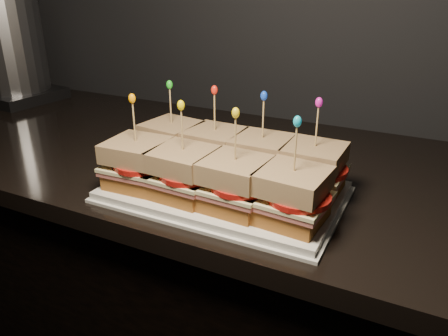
% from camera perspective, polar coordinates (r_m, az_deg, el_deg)
% --- Properties ---
extents(cabinet, '(2.44, 0.62, 0.88)m').
position_cam_1_polar(cabinet, '(1.32, -10.31, -16.13)').
color(cabinet, black).
rests_on(cabinet, ground).
extents(granite_slab, '(2.48, 0.66, 0.04)m').
position_cam_1_polar(granite_slab, '(1.09, -12.04, 2.86)').
color(granite_slab, black).
rests_on(granite_slab, cabinet).
extents(platter, '(0.40, 0.25, 0.02)m').
position_cam_1_polar(platter, '(0.78, -0.00, -3.10)').
color(platter, white).
rests_on(platter, granite_slab).
extents(platter_rim, '(0.41, 0.26, 0.01)m').
position_cam_1_polar(platter_rim, '(0.78, -0.00, -3.50)').
color(platter_rim, white).
rests_on(platter_rim, granite_slab).
extents(sandwich_0_bread_bot, '(0.11, 0.11, 0.03)m').
position_cam_1_polar(sandwich_0_bread_bot, '(0.88, -6.67, 1.55)').
color(sandwich_0_bread_bot, brown).
rests_on(sandwich_0_bread_bot, platter).
extents(sandwich_0_ham, '(0.12, 0.11, 0.01)m').
position_cam_1_polar(sandwich_0_ham, '(0.87, -6.72, 2.60)').
color(sandwich_0_ham, '#C05753').
rests_on(sandwich_0_ham, sandwich_0_bread_bot).
extents(sandwich_0_cheese, '(0.12, 0.12, 0.01)m').
position_cam_1_polar(sandwich_0_cheese, '(0.87, -6.74, 3.03)').
color(sandwich_0_cheese, '#F7EDA9').
rests_on(sandwich_0_cheese, sandwich_0_ham).
extents(sandwich_0_tomato, '(0.10, 0.10, 0.01)m').
position_cam_1_polar(sandwich_0_tomato, '(0.86, -6.31, 3.25)').
color(sandwich_0_tomato, '#B51811').
rests_on(sandwich_0_tomato, sandwich_0_cheese).
extents(sandwich_0_bread_top, '(0.11, 0.11, 0.03)m').
position_cam_1_polar(sandwich_0_bread_top, '(0.86, -6.83, 4.81)').
color(sandwich_0_bread_top, '#5F2C0D').
rests_on(sandwich_0_bread_top, sandwich_0_tomato).
extents(sandwich_0_pick, '(0.00, 0.00, 0.09)m').
position_cam_1_polar(sandwich_0_pick, '(0.85, -6.98, 7.79)').
color(sandwich_0_pick, tan).
rests_on(sandwich_0_pick, sandwich_0_bread_top).
extents(sandwich_0_frill, '(0.01, 0.01, 0.02)m').
position_cam_1_polar(sandwich_0_frill, '(0.84, -7.14, 10.75)').
color(sandwich_0_frill, green).
rests_on(sandwich_0_frill, sandwich_0_pick).
extents(sandwich_1_bread_bot, '(0.10, 0.10, 0.03)m').
position_cam_1_polar(sandwich_1_bread_bot, '(0.84, -1.18, 0.48)').
color(sandwich_1_bread_bot, brown).
rests_on(sandwich_1_bread_bot, platter).
extents(sandwich_1_ham, '(0.11, 0.11, 0.01)m').
position_cam_1_polar(sandwich_1_ham, '(0.83, -1.19, 1.58)').
color(sandwich_1_ham, '#C05753').
rests_on(sandwich_1_ham, sandwich_1_bread_bot).
extents(sandwich_1_cheese, '(0.11, 0.11, 0.01)m').
position_cam_1_polar(sandwich_1_cheese, '(0.83, -1.20, 2.03)').
color(sandwich_1_cheese, '#F7EDA9').
rests_on(sandwich_1_cheese, sandwich_1_ham).
extents(sandwich_1_tomato, '(0.10, 0.10, 0.01)m').
position_cam_1_polar(sandwich_1_tomato, '(0.81, -0.64, 2.24)').
color(sandwich_1_tomato, '#B51811').
rests_on(sandwich_1_tomato, sandwich_1_cheese).
extents(sandwich_1_bread_top, '(0.10, 0.10, 0.03)m').
position_cam_1_polar(sandwich_1_bread_top, '(0.82, -1.21, 3.89)').
color(sandwich_1_bread_top, '#5F2C0D').
rests_on(sandwich_1_bread_top, sandwich_1_tomato).
extents(sandwich_1_pick, '(0.00, 0.00, 0.09)m').
position_cam_1_polar(sandwich_1_pick, '(0.80, -1.24, 7.03)').
color(sandwich_1_pick, tan).
rests_on(sandwich_1_pick, sandwich_1_bread_top).
extents(sandwich_1_frill, '(0.01, 0.01, 0.02)m').
position_cam_1_polar(sandwich_1_frill, '(0.79, -1.27, 10.16)').
color(sandwich_1_frill, red).
rests_on(sandwich_1_frill, sandwich_1_pick).
extents(sandwich_2_bread_bot, '(0.10, 0.10, 0.03)m').
position_cam_1_polar(sandwich_2_bread_bot, '(0.80, 4.86, -0.71)').
color(sandwich_2_bread_bot, brown).
rests_on(sandwich_2_bread_bot, platter).
extents(sandwich_2_ham, '(0.11, 0.10, 0.01)m').
position_cam_1_polar(sandwich_2_ham, '(0.79, 4.90, 0.43)').
color(sandwich_2_ham, '#C05753').
rests_on(sandwich_2_ham, sandwich_2_bread_bot).
extents(sandwich_2_cheese, '(0.11, 0.10, 0.01)m').
position_cam_1_polar(sandwich_2_cheese, '(0.79, 4.92, 0.90)').
color(sandwich_2_cheese, '#F7EDA9').
rests_on(sandwich_2_cheese, sandwich_2_ham).
extents(sandwich_2_tomato, '(0.10, 0.10, 0.01)m').
position_cam_1_polar(sandwich_2_tomato, '(0.78, 5.59, 1.10)').
color(sandwich_2_tomato, '#B51811').
rests_on(sandwich_2_tomato, sandwich_2_cheese).
extents(sandwich_2_bread_top, '(0.10, 0.10, 0.03)m').
position_cam_1_polar(sandwich_2_bread_top, '(0.78, 4.99, 2.83)').
color(sandwich_2_bread_top, '#5F2C0D').
rests_on(sandwich_2_bread_top, sandwich_2_tomato).
extents(sandwich_2_pick, '(0.00, 0.00, 0.09)m').
position_cam_1_polar(sandwich_2_pick, '(0.76, 5.11, 6.10)').
color(sandwich_2_pick, tan).
rests_on(sandwich_2_pick, sandwich_2_bread_top).
extents(sandwich_2_frill, '(0.01, 0.01, 0.02)m').
position_cam_1_polar(sandwich_2_frill, '(0.75, 5.24, 9.37)').
color(sandwich_2_frill, blue).
rests_on(sandwich_2_frill, sandwich_2_pick).
extents(sandwich_3_bread_bot, '(0.10, 0.10, 0.03)m').
position_cam_1_polar(sandwich_3_bread_bot, '(0.77, 11.39, -1.98)').
color(sandwich_3_bread_bot, brown).
rests_on(sandwich_3_bread_bot, platter).
extents(sandwich_3_ham, '(0.11, 0.10, 0.01)m').
position_cam_1_polar(sandwich_3_ham, '(0.77, 11.49, -0.82)').
color(sandwich_3_ham, '#C05753').
rests_on(sandwich_3_ham, sandwich_3_bread_bot).
extents(sandwich_3_cheese, '(0.11, 0.11, 0.01)m').
position_cam_1_polar(sandwich_3_cheese, '(0.76, 11.53, -0.34)').
color(sandwich_3_cheese, '#F7EDA9').
rests_on(sandwich_3_cheese, sandwich_3_ham).
extents(sandwich_3_tomato, '(0.10, 0.10, 0.01)m').
position_cam_1_polar(sandwich_3_tomato, '(0.75, 12.33, -0.15)').
color(sandwich_3_tomato, '#B51811').
rests_on(sandwich_3_tomato, sandwich_3_cheese).
extents(sandwich_3_bread_top, '(0.10, 0.10, 0.03)m').
position_cam_1_polar(sandwich_3_bread_top, '(0.75, 11.71, 1.65)').
color(sandwich_3_bread_top, '#5F2C0D').
rests_on(sandwich_3_bread_top, sandwich_3_tomato).
extents(sandwich_3_pick, '(0.00, 0.00, 0.09)m').
position_cam_1_polar(sandwich_3_pick, '(0.74, 12.00, 5.01)').
color(sandwich_3_pick, tan).
rests_on(sandwich_3_pick, sandwich_3_bread_top).
extents(sandwich_3_frill, '(0.01, 0.01, 0.02)m').
position_cam_1_polar(sandwich_3_frill, '(0.72, 12.30, 8.38)').
color(sandwich_3_frill, '#D216A2').
rests_on(sandwich_3_frill, sandwich_3_pick).
extents(sandwich_4_bread_bot, '(0.10, 0.10, 0.03)m').
position_cam_1_polar(sandwich_4_bread_bot, '(0.80, -11.07, -1.21)').
color(sandwich_4_bread_bot, brown).
rests_on(sandwich_4_bread_bot, platter).
extents(sandwich_4_ham, '(0.11, 0.11, 0.01)m').
position_cam_1_polar(sandwich_4_ham, '(0.79, -11.16, -0.08)').
color(sandwich_4_ham, '#C05753').
rests_on(sandwich_4_ham, sandwich_4_bread_bot).
extents(sandwich_4_cheese, '(0.11, 0.11, 0.01)m').
position_cam_1_polar(sandwich_4_cheese, '(0.79, -11.20, 0.39)').
color(sandwich_4_cheese, '#F7EDA9').
rests_on(sandwich_4_cheese, sandwich_4_ham).
extents(sandwich_4_tomato, '(0.10, 0.10, 0.01)m').
position_cam_1_polar(sandwich_4_tomato, '(0.77, -10.80, 0.59)').
color(sandwich_4_tomato, '#B51811').
rests_on(sandwich_4_tomato, sandwich_4_cheese).
extents(sandwich_4_bread_top, '(0.10, 0.10, 0.03)m').
position_cam_1_polar(sandwich_4_bread_top, '(0.78, -11.37, 2.33)').
color(sandwich_4_bread_top, '#5F2C0D').
rests_on(sandwich_4_bread_top, sandwich_4_tomato).
extents(sandwich_4_pick, '(0.00, 0.00, 0.09)m').
position_cam_1_polar(sandwich_4_pick, '(0.76, -11.65, 5.60)').
color(sandwich_4_pick, tan).
rests_on(sandwich_4_pick, sandwich_4_bread_top).
extents(sandwich_4_frill, '(0.01, 0.01, 0.02)m').
position_cam_1_polar(sandwich_4_frill, '(0.75, -11.93, 8.88)').
color(sandwich_4_frill, '#F99202').
rests_on(sandwich_4_frill, sandwich_4_pick).
extents(sandwich_5_bread_bot, '(0.10, 0.10, 0.03)m').
position_cam_1_polar(sandwich_5_bread_bot, '(0.75, -5.22, -2.59)').
color(sandwich_5_bread_bot, brown).
rests_on(sandwich_5_bread_bot, platter).
extents(sandwich_5_ham, '(0.11, 0.11, 0.01)m').
position_cam_1_polar(sandwich_5_ham, '(0.74, -5.26, -1.39)').
color(sandwich_5_ham, '#C05753').
rests_on(sandwich_5_ham, sandwich_5_bread_bot).
extents(sandwich_5_cheese, '(0.11, 0.11, 0.01)m').
position_cam_1_polar(sandwich_5_cheese, '(0.74, -5.28, -0.89)').
color(sandwich_5_cheese, '#F7EDA9').
rests_on(sandwich_5_cheese, sandwich_5_ham).
extents(sandwich_5_tomato, '(0.10, 0.10, 0.01)m').
position_cam_1_polar(sandwich_5_tomato, '(0.72, -4.74, -0.71)').
color(sandwich_5_tomato, '#B51811').
rests_on(sandwich_5_tomato, sandwich_5_cheese).
extents(sandwich_5_bread_top, '(0.10, 0.10, 0.03)m').
position_cam_1_polar(sandwich_5_bread_top, '(0.72, -5.37, 1.16)').
color(sandwich_5_bread_top, '#5F2C0D').
rests_on(sandwich_5_bread_top, sandwich_5_tomato).
extents(sandwich_5_pick, '(0.00, 0.00, 0.09)m').
position_cam_1_polar(sandwich_5_pick, '(0.71, -5.51, 4.65)').
color(sandwich_5_pick, tan).
rests_on(sandwich_5_pick, sandwich_5_bread_top).
extents(sandwich_5_frill, '(0.01, 0.01, 0.02)m').
position_cam_1_polar(sandwich_5_frill, '(0.69, -5.65, 8.16)').
color(sandwich_5_frill, '#FAD903').
rests_on(sandwich_5_frill, sandwich_5_pick).
extents(sandwich_6_bread_bot, '(0.10, 0.10, 0.03)m').
position_cam_1_polar(sandwich_6_bread_bot, '(0.71, 1.40, -4.11)').
color(sandwich_6_bread_bot, brown).
rests_on(sandwich_6_bread_bot, platter).
extents(sandwich_6_ham, '(0.11, 0.11, 0.01)m').
position_cam_1_polar(sandwich_6_ham, '(0.70, 1.42, -2.86)').
color(sandwich_6_ham, '#C05753').
rests_on(sandwich_6_ham, sandwich_6_bread_bot).
extents(sandwich_6_cheese, '(0.11, 0.11, 0.01)m').
position_cam_1_polar(sandwich_6_cheese, '(0.69, 1.42, -2.34)').
color(sandwich_6_cheese, '#F7EDA9').
rests_on(sandwich_6_cheese, sandwich_6_ham).
extents(sandwich_6_tomato, '(0.10, 0.10, 0.01)m').
position_cam_1_polar(sandwich_6_tomato, '(0.68, 2.13, -2.16)').
color(sandwich_6_tomato, '#B51811').
rests_on(sandwich_6_tomato, sandwich_6_cheese).
extents(sandwich_6_bread_top, '(0.10, 0.10, 0.03)m').
position_cam_1_polar(sandwich_6_bread_top, '(0.68, 1.45, -0.18)').
color(sandwich_6_bread_top, '#5F2C0D').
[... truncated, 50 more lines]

